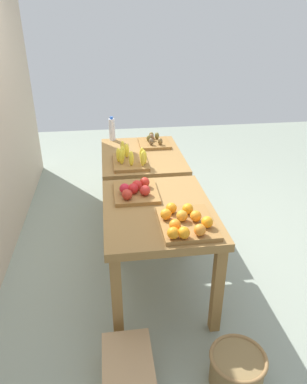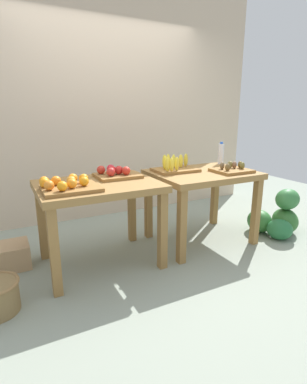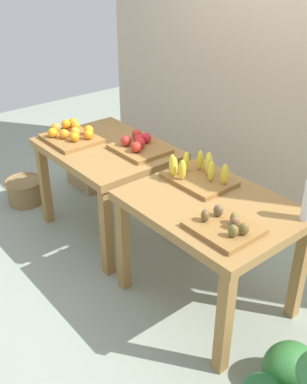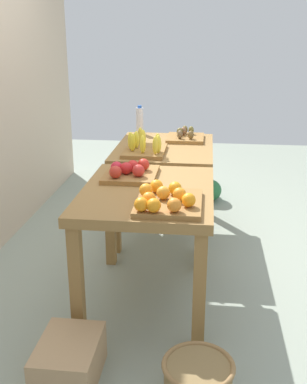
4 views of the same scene
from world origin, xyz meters
name	(u,v)px [view 2 (image 2 of 4)]	position (x,y,z in m)	size (l,w,h in m)	color
ground_plane	(155,250)	(0.00, 0.00, 0.00)	(8.00, 8.00, 0.00)	gray
back_wall	(106,101)	(0.00, 1.35, 1.50)	(4.40, 0.12, 3.00)	beige
display_table_left	(99,195)	(-0.56, 0.00, 0.66)	(1.04, 0.80, 0.77)	olive
display_table_right	(202,182)	(0.56, 0.00, 0.66)	(1.04, 0.80, 0.77)	olive
orange_bin	(68,185)	(-0.85, -0.14, 0.81)	(0.45, 0.36, 0.11)	olive
apple_bin	(116,173)	(-0.34, 0.14, 0.81)	(0.40, 0.34, 0.11)	olive
banana_crate	(174,167)	(0.30, 0.14, 0.82)	(0.44, 0.32, 0.17)	olive
kiwi_bin	(232,169)	(0.81, -0.16, 0.80)	(0.36, 0.32, 0.10)	olive
water_bottle	(221,154)	(1.03, 0.28, 0.89)	(0.07, 0.07, 0.26)	silver
watermelon_pile	(278,218)	(1.47, -0.25, 0.19)	(0.63, 0.62, 0.52)	#2E652B
cardboard_produce_box	(6,257)	(-1.35, 0.30, 0.11)	(0.40, 0.30, 0.22)	tan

